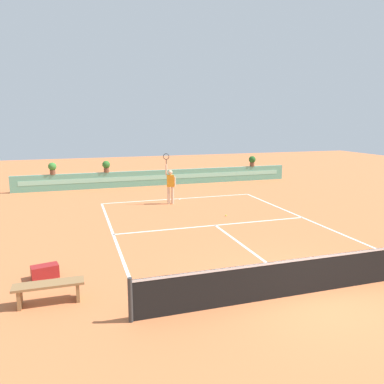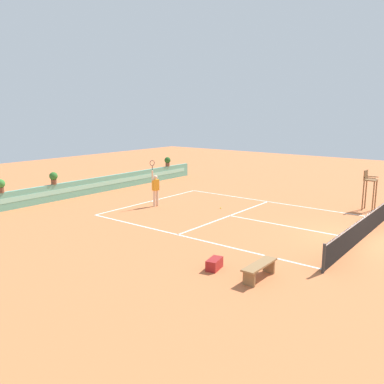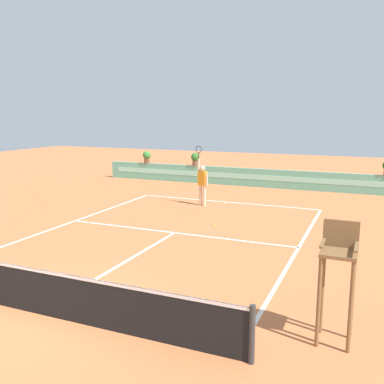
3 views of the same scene
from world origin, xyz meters
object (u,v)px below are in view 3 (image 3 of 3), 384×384
object	(u,v)px
umpire_chair	(338,268)
tennis_player	(202,182)
potted_plant_left	(195,158)
tennis_ball_near_baseline	(215,226)
potted_plant_far_left	(147,156)

from	to	relation	value
umpire_chair	tennis_player	bearing A→B (deg)	123.49
tennis_player	potted_plant_left	xyz separation A→B (m)	(-2.68, 5.59, 0.36)
umpire_chair	tennis_ball_near_baseline	world-z (taller)	umpire_chair
umpire_chair	potted_plant_far_left	world-z (taller)	umpire_chair
tennis_ball_near_baseline	potted_plant_left	size ratio (longest dim) A/B	0.09
tennis_player	tennis_ball_near_baseline	size ratio (longest dim) A/B	38.01
umpire_chair	potted_plant_left	distance (m)	17.59
potted_plant_left	potted_plant_far_left	bearing A→B (deg)	180.00
tennis_player	potted_plant_far_left	distance (m)	8.09
umpire_chair	potted_plant_far_left	distance (m)	19.40
potted_plant_left	tennis_ball_near_baseline	bearing A→B (deg)	-63.27
tennis_ball_near_baseline	potted_plant_far_left	bearing A→B (deg)	130.83
umpire_chair	potted_plant_far_left	xyz separation A→B (m)	(-12.14, 15.13, 0.07)
tennis_player	potted_plant_far_left	size ratio (longest dim) A/B	3.57
tennis_player	tennis_ball_near_baseline	world-z (taller)	tennis_player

